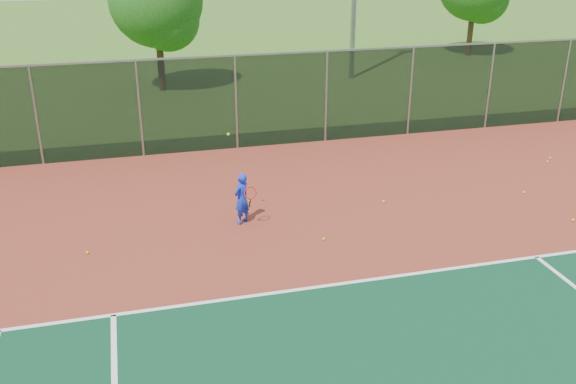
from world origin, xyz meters
name	(u,v)px	position (x,y,z in m)	size (l,w,h in m)	color
ground	(538,354)	(0.00, 0.00, 0.00)	(120.00, 120.00, 0.00)	#37631C
court_apron	(478,293)	(0.00, 2.00, 0.01)	(30.00, 20.00, 0.02)	maroon
fence_back	(326,96)	(0.00, 12.00, 1.56)	(30.00, 0.06, 3.03)	black
tennis_player	(242,198)	(-3.91, 6.36, 0.67)	(0.59, 0.68, 2.29)	#152DCB
practice_ball_0	(87,252)	(-7.54, 5.64, 0.06)	(0.07, 0.07, 0.07)	#B2D218
practice_ball_1	(384,202)	(-0.10, 6.62, 0.06)	(0.07, 0.07, 0.07)	#B2D218
practice_ball_2	(524,192)	(3.81, 6.24, 0.06)	(0.07, 0.07, 0.07)	#B2D218
practice_ball_3	(548,162)	(5.92, 8.20, 0.06)	(0.07, 0.07, 0.07)	#B2D218
practice_ball_4	(324,239)	(-2.27, 4.95, 0.06)	(0.07, 0.07, 0.07)	#B2D218
practice_ball_5	(573,220)	(3.97, 4.40, 0.06)	(0.07, 0.07, 0.07)	#B2D218
practice_ball_6	(250,201)	(-3.49, 7.54, 0.06)	(0.07, 0.07, 0.07)	#B2D218
practice_ball_7	(550,158)	(6.20, 8.46, 0.06)	(0.07, 0.07, 0.07)	#B2D218
tree_back_left	(159,5)	(-4.65, 20.58, 3.64)	(3.95, 3.95, 5.80)	#332112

